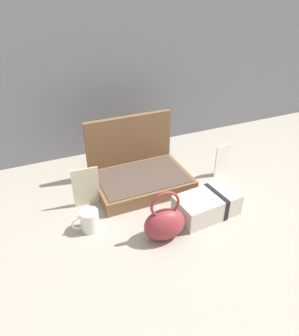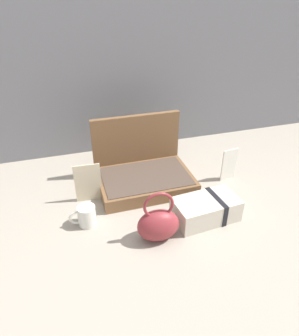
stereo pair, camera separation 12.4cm
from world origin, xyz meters
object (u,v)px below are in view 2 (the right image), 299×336
(teal_pouch_handbag, at_px, (158,224))
(info_card_left, at_px, (229,165))
(open_suitcase, at_px, (143,171))
(coffee_mug, at_px, (86,216))
(poster_card_right, at_px, (88,183))
(cream_toiletry_bag, at_px, (206,209))

(teal_pouch_handbag, bearing_deg, info_card_left, 32.66)
(open_suitcase, xyz_separation_m, teal_pouch_handbag, (-0.05, -0.38, 0.01))
(coffee_mug, distance_m, info_card_left, 0.71)
(info_card_left, xyz_separation_m, poster_card_right, (-0.66, 0.03, 0.01))
(info_card_left, bearing_deg, coffee_mug, -177.41)
(open_suitcase, height_order, coffee_mug, open_suitcase)
(open_suitcase, xyz_separation_m, info_card_left, (0.40, -0.09, 0.02))
(info_card_left, bearing_deg, cream_toiletry_bag, -142.26)
(coffee_mug, bearing_deg, info_card_left, 10.69)
(teal_pouch_handbag, height_order, info_card_left, teal_pouch_handbag)
(info_card_left, relative_size, poster_card_right, 0.91)
(info_card_left, bearing_deg, poster_card_right, 169.50)
(teal_pouch_handbag, distance_m, cream_toiletry_bag, 0.23)
(open_suitcase, distance_m, info_card_left, 0.41)
(cream_toiletry_bag, bearing_deg, poster_card_right, 149.06)
(open_suitcase, bearing_deg, info_card_left, -12.94)
(open_suitcase, relative_size, teal_pouch_handbag, 2.02)
(coffee_mug, bearing_deg, teal_pouch_handbag, -32.56)
(open_suitcase, relative_size, info_card_left, 2.62)
(cream_toiletry_bag, distance_m, poster_card_right, 0.51)
(cream_toiletry_bag, distance_m, info_card_left, 0.33)
(open_suitcase, xyz_separation_m, coffee_mug, (-0.30, -0.22, -0.02))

